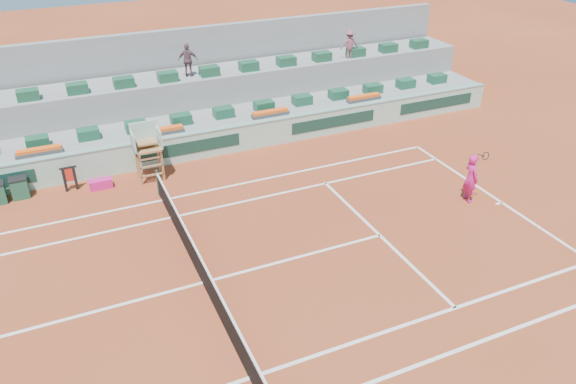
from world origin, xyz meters
The scene contains 17 objects.
ground centered at (0.00, 0.00, 0.00)m, with size 90.00×90.00×0.00m, color #90371B.
seating_tier_lower centered at (0.00, 10.70, 0.60)m, with size 36.00×4.00×1.20m, color gray.
seating_tier_upper centered at (0.00, 12.30, 1.30)m, with size 36.00×2.40×2.60m, color gray.
stadium_back_wall centered at (0.00, 13.90, 2.20)m, with size 36.00×0.40×4.40m, color gray.
player_bag centered at (-2.01, 7.44, 0.20)m, with size 0.89×0.39×0.39m, color #DC1C7E.
spectator_mid centered at (3.09, 11.96, 3.39)m, with size 0.92×0.38×1.57m, color #6E4952.
spectator_right centered at (11.50, 11.54, 3.34)m, with size 0.95×0.55×1.47m, color #8A4556.
court_lines centered at (0.00, 0.00, 0.01)m, with size 23.89×11.09×0.01m.
tennis_net centered at (0.00, 0.00, 0.53)m, with size 0.10×11.97×1.10m.
advertising_hoarding centered at (0.02, 8.50, 0.63)m, with size 36.00×0.34×1.26m.
umpire_chair centered at (0.00, 7.50, 1.54)m, with size 1.10×0.90×2.40m.
seat_row_lower centered at (0.00, 9.80, 1.42)m, with size 32.90×0.60×0.44m.
seat_row_upper centered at (0.00, 11.70, 2.82)m, with size 32.90×0.60×0.44m.
flower_planters centered at (-1.50, 9.00, 1.33)m, with size 26.80×0.36×0.28m.
drink_cooler_a centered at (-4.95, 7.97, 0.42)m, with size 0.66×0.57×0.84m.
towel_rack centered at (-3.10, 7.75, 0.60)m, with size 0.64×0.11×1.03m.
tennis_player centered at (10.80, 0.72, 0.97)m, with size 0.54×0.94×2.28m.
Camera 1 is at (-3.15, -13.54, 11.04)m, focal length 35.00 mm.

